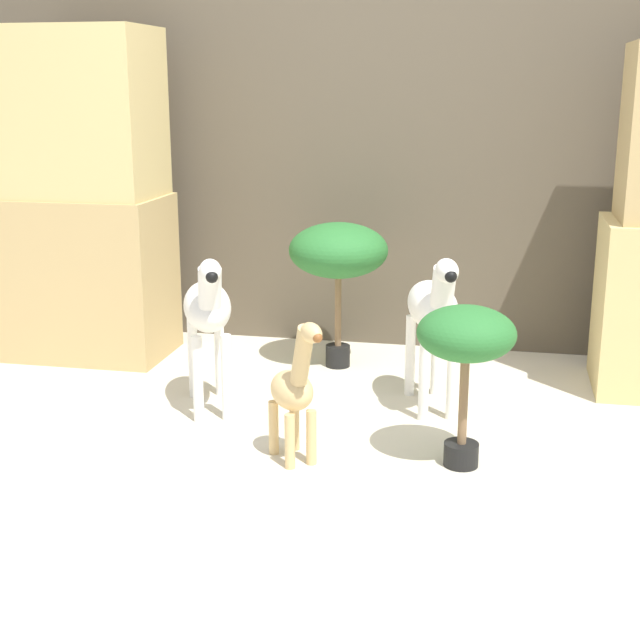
{
  "coord_description": "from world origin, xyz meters",
  "views": [
    {
      "loc": [
        0.58,
        -2.78,
        1.31
      ],
      "look_at": [
        -0.13,
        0.64,
        0.37
      ],
      "focal_mm": 50.0,
      "sensor_mm": 36.0,
      "label": 1
    }
  ],
  "objects_px": {
    "zebra_right": "(434,310)",
    "zebra_left": "(208,311)",
    "giraffe_figurine": "(295,389)",
    "potted_palm_back": "(466,341)",
    "potted_palm_front": "(338,253)"
  },
  "relations": [
    {
      "from": "zebra_left",
      "to": "potted_palm_front",
      "type": "bearing_deg",
      "value": 59.23
    },
    {
      "from": "giraffe_figurine",
      "to": "potted_palm_back",
      "type": "bearing_deg",
      "value": 7.98
    },
    {
      "from": "zebra_right",
      "to": "zebra_left",
      "type": "relative_size",
      "value": 1.0
    },
    {
      "from": "zebra_left",
      "to": "potted_palm_back",
      "type": "height_order",
      "value": "zebra_left"
    },
    {
      "from": "zebra_right",
      "to": "potted_palm_front",
      "type": "relative_size",
      "value": 0.98
    },
    {
      "from": "zebra_left",
      "to": "potted_palm_front",
      "type": "xyz_separation_m",
      "value": [
        0.41,
        0.68,
        0.12
      ]
    },
    {
      "from": "zebra_left",
      "to": "potted_palm_front",
      "type": "height_order",
      "value": "potted_palm_front"
    },
    {
      "from": "giraffe_figurine",
      "to": "potted_palm_back",
      "type": "height_order",
      "value": "potted_palm_back"
    },
    {
      "from": "zebra_right",
      "to": "giraffe_figurine",
      "type": "height_order",
      "value": "zebra_right"
    },
    {
      "from": "zebra_left",
      "to": "giraffe_figurine",
      "type": "height_order",
      "value": "zebra_left"
    },
    {
      "from": "zebra_left",
      "to": "zebra_right",
      "type": "bearing_deg",
      "value": 12.46
    },
    {
      "from": "potted_palm_back",
      "to": "giraffe_figurine",
      "type": "bearing_deg",
      "value": -172.02
    },
    {
      "from": "potted_palm_back",
      "to": "zebra_right",
      "type": "bearing_deg",
      "value": 105.53
    },
    {
      "from": "zebra_left",
      "to": "giraffe_figurine",
      "type": "distance_m",
      "value": 0.65
    },
    {
      "from": "potted_palm_front",
      "to": "potted_palm_back",
      "type": "xyz_separation_m",
      "value": [
        0.63,
        -1.03,
        -0.09
      ]
    }
  ]
}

